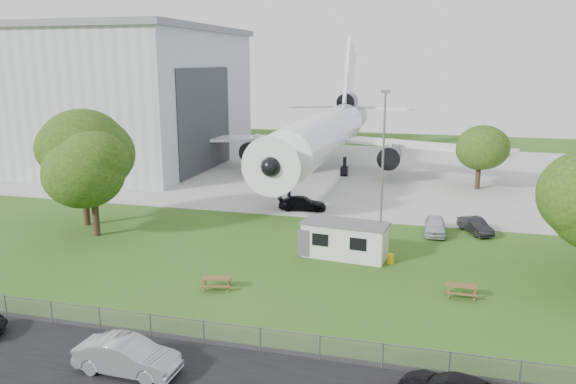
% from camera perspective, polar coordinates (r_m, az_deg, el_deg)
% --- Properties ---
extents(ground, '(160.00, 160.00, 0.00)m').
position_cam_1_polar(ground, '(38.27, -4.20, -8.43)').
color(ground, '#406C24').
extents(asphalt_strip, '(120.00, 8.00, 0.02)m').
position_cam_1_polar(asphalt_strip, '(27.59, -13.54, -17.85)').
color(asphalt_strip, black).
rests_on(asphalt_strip, ground).
extents(concrete_apron, '(120.00, 46.00, 0.03)m').
position_cam_1_polar(concrete_apron, '(73.88, 5.52, 2.14)').
color(concrete_apron, '#B7B7B2').
rests_on(concrete_apron, ground).
extents(hangar, '(43.00, 31.00, 18.55)m').
position_cam_1_polar(hangar, '(85.71, -20.83, 9.20)').
color(hangar, '#B2B7BC').
rests_on(hangar, ground).
extents(airliner, '(46.36, 47.73, 17.69)m').
position_cam_1_polar(airliner, '(71.33, 3.73, 6.05)').
color(airliner, white).
rests_on(airliner, ground).
extents(site_cabin, '(6.88, 3.36, 2.62)m').
position_cam_1_polar(site_cabin, '(41.43, 5.82, -4.83)').
color(site_cabin, silver).
rests_on(site_cabin, ground).
extents(picnic_west, '(2.13, 1.92, 0.76)m').
position_cam_1_polar(picnic_west, '(36.30, -7.26, -9.74)').
color(picnic_west, brown).
rests_on(picnic_west, ground).
extents(picnic_east, '(1.82, 1.52, 0.76)m').
position_cam_1_polar(picnic_east, '(36.48, 17.15, -10.13)').
color(picnic_east, brown).
rests_on(picnic_east, ground).
extents(fence, '(58.00, 0.04, 1.30)m').
position_cam_1_polar(fence, '(30.29, -10.30, -14.72)').
color(fence, gray).
rests_on(fence, ground).
extents(lamp_mast, '(0.16, 0.16, 12.00)m').
position_cam_1_polar(lamp_mast, '(40.73, 9.56, 1.56)').
color(lamp_mast, slate).
rests_on(lamp_mast, ground).
extents(tree_west_big, '(8.03, 8.03, 10.66)m').
position_cam_1_polar(tree_west_big, '(51.22, -20.25, 4.00)').
color(tree_west_big, '#382619').
rests_on(tree_west_big, ground).
extents(tree_west_small, '(6.55, 6.55, 8.90)m').
position_cam_1_polar(tree_west_small, '(47.82, -19.30, 2.24)').
color(tree_west_small, '#382619').
rests_on(tree_west_small, ground).
extents(tree_far_apron, '(5.81, 5.81, 7.26)m').
position_cam_1_polar(tree_far_apron, '(65.97, 18.92, 3.98)').
color(tree_far_apron, '#382619').
rests_on(tree_far_apron, ground).
extents(car_centre_sedan, '(4.98, 1.88, 1.62)m').
position_cam_1_polar(car_centre_sedan, '(27.88, -16.00, -15.77)').
color(car_centre_sedan, '#A5A7AC').
rests_on(car_centre_sedan, ground).
extents(car_ne_hatch, '(1.85, 4.31, 1.45)m').
position_cam_1_polar(car_ne_hatch, '(48.23, 14.71, -3.34)').
color(car_ne_hatch, '#B6B9BE').
rests_on(car_ne_hatch, ground).
extents(car_ne_sedan, '(2.97, 4.11, 1.29)m').
position_cam_1_polar(car_ne_sedan, '(49.47, 18.49, -3.28)').
color(car_ne_sedan, black).
rests_on(car_ne_sedan, ground).
extents(car_apron_van, '(4.84, 2.56, 1.34)m').
position_cam_1_polar(car_apron_van, '(54.11, 1.46, -1.17)').
color(car_apron_van, black).
rests_on(car_apron_van, ground).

